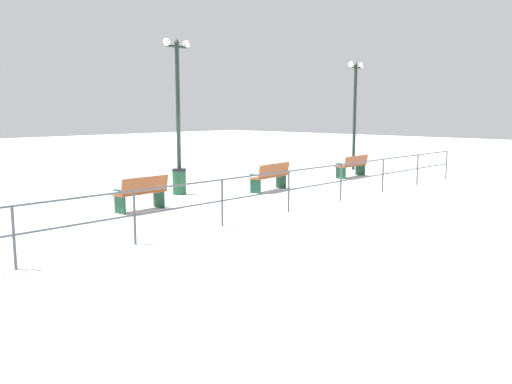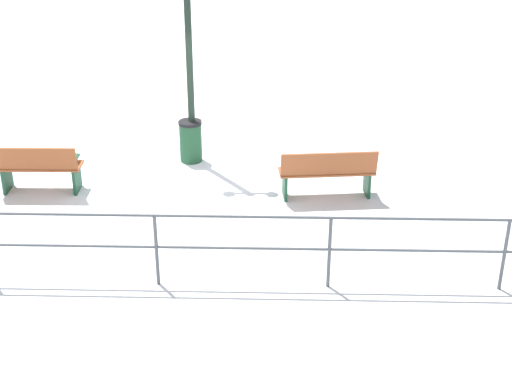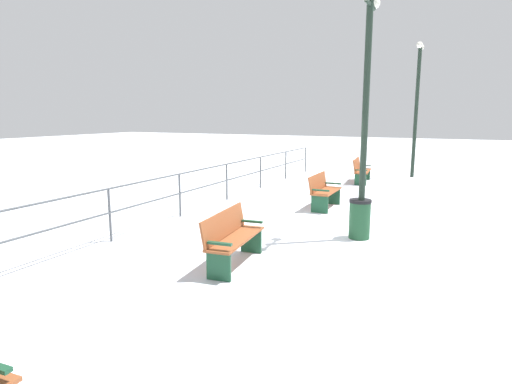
% 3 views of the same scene
% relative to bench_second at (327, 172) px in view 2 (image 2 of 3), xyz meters
% --- Properties ---
extents(ground_plane, '(80.00, 80.00, 0.00)m').
position_rel_bench_second_xyz_m(ground_plane, '(0.13, 2.49, -0.49)').
color(ground_plane, white).
rests_on(ground_plane, ground).
extents(bench_second, '(0.66, 1.67, 0.91)m').
position_rel_bench_second_xyz_m(bench_second, '(0.00, 0.00, 0.00)').
color(bench_second, brown).
rests_on(bench_second, ground).
extents(bench_third, '(0.56, 1.44, 0.92)m').
position_rel_bench_second_xyz_m(bench_third, '(0.08, 4.97, -0.01)').
color(bench_third, brown).
rests_on(bench_third, ground).
extents(lamppost_middle, '(0.23, 0.98, 4.74)m').
position_rel_bench_second_xyz_m(lamppost_middle, '(1.60, 2.47, 2.51)').
color(lamppost_middle, '#1E2D23').
rests_on(lamppost_middle, ground).
extents(waterfront_railing, '(0.05, 18.80, 1.08)m').
position_rel_bench_second_xyz_m(waterfront_railing, '(-2.82, 2.49, 0.25)').
color(waterfront_railing, '#4C5156').
rests_on(waterfront_railing, ground).
extents(trash_bin, '(0.44, 0.44, 0.80)m').
position_rel_bench_second_xyz_m(trash_bin, '(1.58, 2.50, -0.08)').
color(trash_bin, '#1E4C2D').
rests_on(trash_bin, ground).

